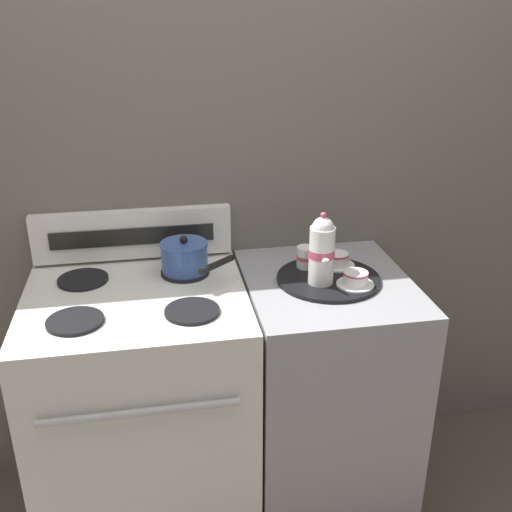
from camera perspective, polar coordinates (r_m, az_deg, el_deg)
ground_plane at (r=2.55m, az=-2.73°, el=-22.11°), size 6.00×6.00×0.00m
wall_back at (r=2.25m, az=-4.47°, el=4.72°), size 6.00×0.05×2.20m
stove at (r=2.23m, az=-10.50°, el=-14.36°), size 0.73×0.67×0.94m
control_panel at (r=2.22m, az=-11.65°, el=2.05°), size 0.71×0.05×0.18m
side_counter at (r=2.31m, az=6.38°, el=-12.74°), size 0.56×0.65×0.93m
saucepan at (r=2.09m, az=-6.75°, el=-0.07°), size 0.25×0.26×0.13m
serving_tray at (r=2.06m, az=6.94°, el=-2.19°), size 0.35×0.35×0.01m
teapot at (r=1.97m, az=6.30°, el=0.55°), size 0.09×0.14×0.25m
teacup_left at (r=2.14m, az=7.73°, el=-0.35°), size 0.13×0.13×0.05m
teacup_right at (r=2.01m, az=9.46°, el=-2.16°), size 0.13×0.13×0.05m
creamer_jug at (r=2.11m, az=4.75°, el=-0.09°), size 0.07×0.07×0.08m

